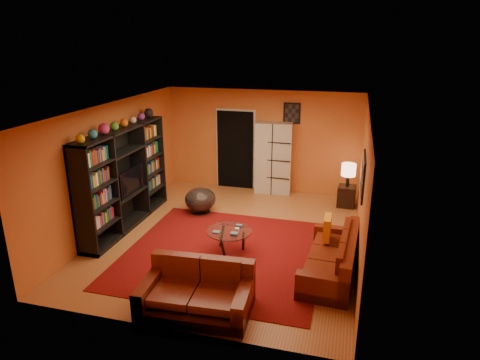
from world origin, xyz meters
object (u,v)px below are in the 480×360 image
(loveseat, at_px, (198,291))
(entertainment_unit, at_px, (124,178))
(sofa, at_px, (335,259))
(bowl_chair, at_px, (200,200))
(side_table, at_px, (346,196))
(storage_cabinet, at_px, (273,158))
(tv, at_px, (127,181))
(coffee_table, at_px, (229,233))
(table_lamp, at_px, (349,170))

(loveseat, bearing_deg, entertainment_unit, 42.53)
(sofa, relative_size, bowl_chair, 2.86)
(side_table, bearing_deg, loveseat, -113.01)
(loveseat, xyz_separation_m, storage_cabinet, (0.12, 5.21, 0.63))
(bowl_chair, xyz_separation_m, side_table, (3.22, 1.26, -0.06))
(tv, bearing_deg, sofa, -102.16)
(entertainment_unit, xyz_separation_m, bowl_chair, (1.28, 1.04, -0.74))
(loveseat, bearing_deg, sofa, -55.32)
(side_table, bearing_deg, tv, -152.91)
(loveseat, height_order, storage_cabinet, storage_cabinet)
(coffee_table, relative_size, side_table, 1.70)
(sofa, bearing_deg, coffee_table, 174.49)
(tv, distance_m, sofa, 4.51)
(coffee_table, bearing_deg, loveseat, -88.65)
(entertainment_unit, xyz_separation_m, side_table, (4.50, 2.30, -0.80))
(side_table, bearing_deg, coffee_table, -125.07)
(tv, bearing_deg, coffee_table, -104.80)
(side_table, bearing_deg, table_lamp, 0.00)
(loveseat, bearing_deg, coffee_table, -2.10)
(loveseat, distance_m, coffee_table, 1.81)
(coffee_table, bearing_deg, table_lamp, 54.93)
(coffee_table, bearing_deg, entertainment_unit, 166.02)
(coffee_table, height_order, side_table, side_table)
(entertainment_unit, relative_size, side_table, 6.00)
(tv, bearing_deg, entertainment_unit, 115.92)
(tv, height_order, coffee_table, tv)
(storage_cabinet, bearing_deg, side_table, -19.45)
(storage_cabinet, height_order, table_lamp, storage_cabinet)
(table_lamp, bearing_deg, loveseat, -113.01)
(storage_cabinet, xyz_separation_m, bowl_chair, (-1.35, -1.76, -0.60))
(entertainment_unit, relative_size, bowl_chair, 4.21)
(storage_cabinet, bearing_deg, tv, -137.35)
(sofa, bearing_deg, bowl_chair, 151.34)
(bowl_chair, height_order, side_table, bowl_chair)
(loveseat, xyz_separation_m, table_lamp, (2.00, 4.71, 0.61))
(entertainment_unit, relative_size, storage_cabinet, 1.64)
(side_table, bearing_deg, entertainment_unit, -152.92)
(entertainment_unit, distance_m, storage_cabinet, 3.84)
(loveseat, relative_size, coffee_table, 1.96)
(sofa, distance_m, storage_cabinet, 4.17)
(sofa, distance_m, coffee_table, 1.98)
(table_lamp, bearing_deg, coffee_table, -125.07)
(entertainment_unit, relative_size, tv, 3.20)
(storage_cabinet, bearing_deg, loveseat, -95.90)
(sofa, distance_m, bowl_chair, 3.69)
(sofa, height_order, loveseat, same)
(tv, relative_size, side_table, 1.88)
(loveseat, distance_m, storage_cabinet, 5.25)
(entertainment_unit, distance_m, tv, 0.08)
(tv, xyz_separation_m, bowl_chair, (1.23, 1.02, -0.68))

